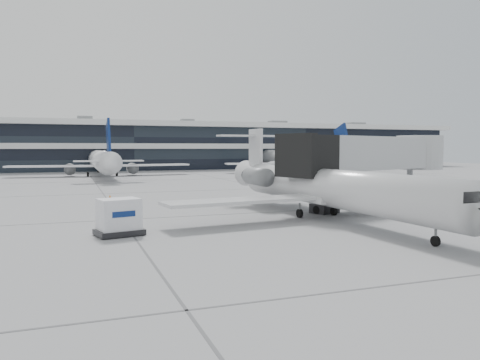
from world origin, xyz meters
name	(u,v)px	position (x,y,z in m)	size (l,w,h in m)	color
ground	(251,213)	(0.00, 0.00, 0.00)	(220.00, 220.00, 0.00)	gray
terminal	(128,148)	(0.00, 82.00, 5.00)	(170.00, 22.00, 10.00)	black
bg_jet_center	(102,176)	(-8.00, 55.00, 0.00)	(32.00, 40.00, 9.60)	white
bg_jet_right	(297,172)	(32.00, 55.00, 0.00)	(32.00, 40.00, 9.60)	white
regional_jet	(326,186)	(4.06, -4.59, 2.38)	(24.21, 30.21, 6.98)	silver
jet_bridge	(378,154)	(12.26, 0.48, 4.63)	(19.27, 9.83, 6.36)	silver
cargo_uld	(119,217)	(-10.76, -6.12, 1.08)	(3.00, 2.50, 2.14)	black
traffic_cone	(110,197)	(-9.77, 13.45, 0.26)	(0.41, 0.41, 0.54)	orange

